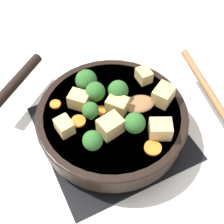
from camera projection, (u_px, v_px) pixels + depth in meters
ground_plane at (112, 133)px, 0.72m from camera, size 2.40×2.40×0.00m
front_burner_grate at (112, 130)px, 0.71m from camera, size 0.31×0.31×0.03m
skillet_pan at (111, 118)px, 0.68m from camera, size 0.39×0.42×0.05m
wooden_spoon at (179, 95)px, 0.68m from camera, size 0.23×0.25×0.02m
tofu_cube_center_large at (79, 100)px, 0.66m from camera, size 0.05×0.05×0.03m
tofu_cube_near_handle at (110, 126)px, 0.62m from camera, size 0.05×0.04×0.04m
tofu_cube_east_chunk at (65, 126)px, 0.62m from camera, size 0.03×0.04×0.03m
tofu_cube_west_chunk at (144, 75)px, 0.71m from camera, size 0.03×0.04×0.03m
tofu_cube_back_piece at (163, 95)px, 0.66m from camera, size 0.06×0.05×0.04m
tofu_cube_front_piece at (160, 129)px, 0.61m from camera, size 0.05×0.05×0.03m
tofu_cube_mid_small at (118, 105)px, 0.65m from camera, size 0.05×0.05×0.03m
broccoli_floret_near_spoon at (86, 80)px, 0.68m from camera, size 0.05×0.05×0.05m
broccoli_floret_center_top at (93, 141)px, 0.59m from camera, size 0.04×0.04×0.05m
broccoli_floret_east_rim at (135, 123)px, 0.61m from camera, size 0.04×0.04×0.05m
broccoli_floret_west_rim at (118, 91)px, 0.66m from camera, size 0.04×0.04×0.05m
broccoli_floret_north_edge at (95, 92)px, 0.66m from camera, size 0.04×0.04×0.05m
broccoli_floret_south_cluster at (90, 110)px, 0.63m from camera, size 0.03×0.03×0.04m
carrot_slice_orange_thin at (153, 148)px, 0.60m from camera, size 0.03×0.03×0.01m
carrot_slice_near_center at (101, 111)px, 0.66m from camera, size 0.02×0.02×0.01m
carrot_slice_edge_slice at (55, 104)px, 0.67m from camera, size 0.02×0.02×0.01m
carrot_slice_under_broccoli at (78, 121)px, 0.64m from camera, size 0.03×0.03×0.01m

